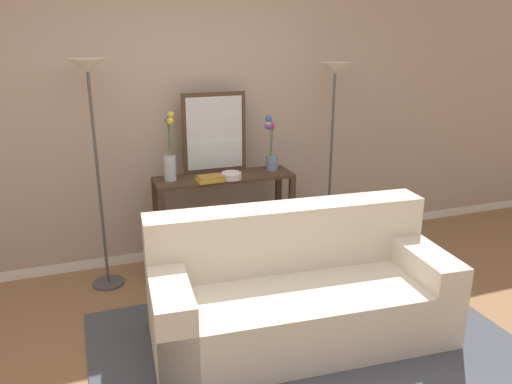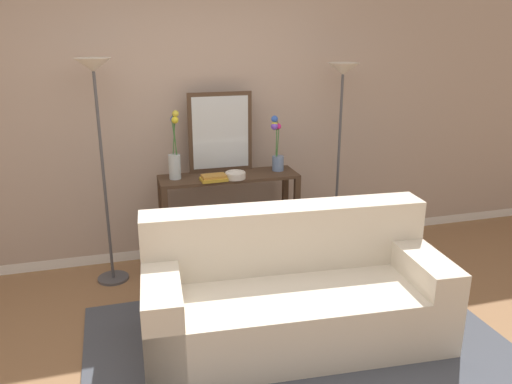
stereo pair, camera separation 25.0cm
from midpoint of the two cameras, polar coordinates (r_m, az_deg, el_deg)
ground_plane at (r=3.32m, az=-2.59°, el=-20.65°), size 16.00×16.00×0.02m
back_wall at (r=4.59m, az=-10.53°, el=10.59°), size 12.00×0.15×3.00m
area_rug at (r=3.61m, az=3.58°, el=-16.82°), size 2.82×1.83×0.01m
couch at (r=3.57m, az=2.71°, el=-11.36°), size 2.07×1.01×0.88m
console_table at (r=4.49m, az=-5.15°, el=-1.49°), size 1.21×0.37×0.84m
floor_lamp_left at (r=4.12m, az=-19.67°, el=8.42°), size 0.28×0.28×1.85m
floor_lamp_right at (r=4.63m, az=7.15°, el=9.55°), size 0.28×0.28×1.78m
wall_mirror at (r=4.46m, az=-6.30°, el=6.60°), size 0.56×0.02×0.70m
vase_tall_flowers at (r=4.29m, az=-11.30°, el=3.83°), size 0.10×0.12×0.58m
vase_short_flowers at (r=4.52m, az=0.11°, el=4.90°), size 0.12×0.12×0.49m
fruit_bowl at (r=4.30m, az=-4.46°, el=1.84°), size 0.17×0.17×0.06m
book_stack at (r=4.25m, az=-6.88°, el=1.47°), size 0.23×0.15×0.05m
book_row_under_console at (r=4.62m, az=-8.71°, el=-7.98°), size 0.37×0.18×0.13m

